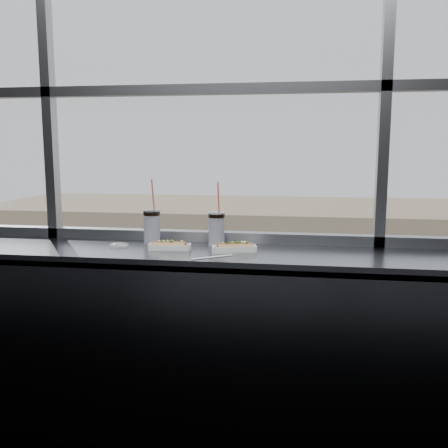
# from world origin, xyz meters

# --- Properties ---
(wall_back_lower) EXTENTS (6.00, 0.00, 6.00)m
(wall_back_lower) POSITION_xyz_m (0.00, 1.50, 0.55)
(wall_back_lower) COLOR black
(wall_back_lower) RESTS_ON ground
(window_glass) EXTENTS (6.00, 0.00, 6.00)m
(window_glass) POSITION_xyz_m (0.00, 1.52, 2.30)
(window_glass) COLOR silver
(window_glass) RESTS_ON ground
(window_mullions) EXTENTS (6.00, 0.08, 2.40)m
(window_mullions) POSITION_xyz_m (0.00, 1.50, 2.30)
(window_mullions) COLOR gray
(window_mullions) RESTS_ON ground
(counter) EXTENTS (6.00, 0.55, 0.06)m
(counter) POSITION_xyz_m (0.00, 1.23, 1.07)
(counter) COLOR gray
(counter) RESTS_ON ground
(counter_fascia) EXTENTS (6.00, 0.04, 1.04)m
(counter_fascia) POSITION_xyz_m (0.00, 0.97, 0.55)
(counter_fascia) COLOR gray
(counter_fascia) RESTS_ON ground
(hotdog_tray_left) EXTENTS (0.24, 0.09, 0.06)m
(hotdog_tray_left) POSITION_xyz_m (-0.17, 1.20, 1.12)
(hotdog_tray_left) COLOR white
(hotdog_tray_left) RESTS_ON counter
(hotdog_tray_right) EXTENTS (0.25, 0.15, 0.06)m
(hotdog_tray_right) POSITION_xyz_m (0.20, 1.20, 1.12)
(hotdog_tray_right) COLOR white
(hotdog_tray_right) RESTS_ON counter
(soda_cup_left) EXTENTS (0.10, 0.10, 0.38)m
(soda_cup_left) POSITION_xyz_m (-0.32, 1.38, 1.21)
(soda_cup_left) COLOR white
(soda_cup_left) RESTS_ON counter
(soda_cup_right) EXTENTS (0.10, 0.10, 0.37)m
(soda_cup_right) POSITION_xyz_m (0.07, 1.37, 1.21)
(soda_cup_right) COLOR white
(soda_cup_right) RESTS_ON counter
(loose_straw) EXTENTS (0.19, 0.14, 0.01)m
(loose_straw) POSITION_xyz_m (0.10, 1.04, 1.10)
(loose_straw) COLOR white
(loose_straw) RESTS_ON counter
(wrapper) EXTENTS (0.11, 0.08, 0.03)m
(wrapper) POSITION_xyz_m (-0.47, 1.23, 1.11)
(wrapper) COLOR silver
(wrapper) RESTS_ON counter
(plaza_ground) EXTENTS (120.00, 120.00, 0.00)m
(plaza_ground) POSITION_xyz_m (0.00, 45.00, -11.00)
(plaza_ground) COLOR gray
(plaza_ground) RESTS_ON ground
(street_asphalt) EXTENTS (80.00, 10.00, 0.06)m
(street_asphalt) POSITION_xyz_m (0.00, 21.50, -10.97)
(street_asphalt) COLOR black
(street_asphalt) RESTS_ON plaza_ground
(far_sidewalk) EXTENTS (80.00, 6.00, 0.04)m
(far_sidewalk) POSITION_xyz_m (0.00, 29.50, -10.98)
(far_sidewalk) COLOR gray
(far_sidewalk) RESTS_ON plaza_ground
(far_building) EXTENTS (50.00, 14.00, 8.00)m
(far_building) POSITION_xyz_m (0.00, 39.50, -7.00)
(far_building) COLOR tan
(far_building) RESTS_ON plaza_ground
(car_near_b) EXTENTS (3.68, 7.07, 2.25)m
(car_near_b) POSITION_xyz_m (-5.83, 17.50, -9.81)
(car_near_b) COLOR black
(car_near_b) RESTS_ON street_asphalt
(car_far_b) EXTENTS (3.11, 7.01, 2.31)m
(car_far_b) POSITION_xyz_m (2.71, 25.50, -9.79)
(car_far_b) COLOR #762900
(car_far_b) RESTS_ON street_asphalt
(car_far_a) EXTENTS (3.24, 7.08, 2.31)m
(car_far_a) POSITION_xyz_m (-11.17, 25.50, -9.78)
(car_far_a) COLOR black
(car_far_a) RESTS_ON street_asphalt
(car_near_c) EXTENTS (3.15, 6.66, 2.16)m
(car_near_c) POSITION_xyz_m (-0.81, 17.50, -9.86)
(car_near_c) COLOR maroon
(car_near_c) RESTS_ON street_asphalt
(pedestrian_a) EXTENTS (0.73, 0.97, 2.18)m
(pedestrian_a) POSITION_xyz_m (-6.04, 29.85, -9.87)
(pedestrian_a) COLOR #66605B
(pedestrian_a) RESTS_ON far_sidewalk
(pedestrian_b) EXTENTS (0.72, 0.96, 2.15)m
(pedestrian_b) POSITION_xyz_m (-0.26, 29.59, -9.88)
(pedestrian_b) COLOR #66605B
(pedestrian_b) RESTS_ON far_sidewalk
(tree_left) EXTENTS (3.01, 3.01, 4.70)m
(tree_left) POSITION_xyz_m (-9.35, 29.50, -7.81)
(tree_left) COLOR #47382B
(tree_left) RESTS_ON far_sidewalk
(tree_center) EXTENTS (3.38, 3.38, 5.29)m
(tree_center) POSITION_xyz_m (0.99, 29.50, -7.42)
(tree_center) COLOR #47382B
(tree_center) RESTS_ON far_sidewalk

